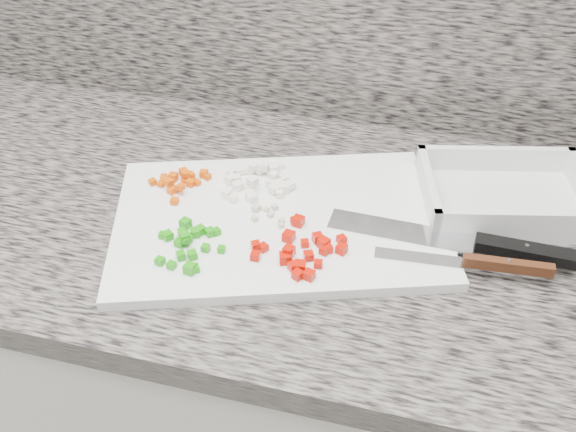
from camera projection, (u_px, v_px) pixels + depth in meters
The scene contains 11 objects.
cabinet at pixel (257, 392), 1.28m from camera, with size 3.92×0.62×0.86m, color silver.
countertop at pixel (249, 215), 1.00m from camera, with size 3.96×0.64×0.04m, color #68625B.
cutting_board at pixel (278, 221), 0.95m from camera, with size 0.48×0.32×0.02m, color white.
carrot_pile at pixel (181, 180), 1.00m from camera, with size 0.09×0.09×0.02m.
onion_pile at pixel (260, 181), 1.00m from camera, with size 0.12×0.12×0.02m.
green_pepper_pile at pixel (188, 242), 0.88m from camera, with size 0.10×0.10×0.02m.
red_pepper_pile at pixel (301, 249), 0.87m from camera, with size 0.13×0.13×0.02m.
garlic_pile at pixel (266, 213), 0.94m from camera, with size 0.06×0.05×0.01m.
chef_knife at pixel (481, 244), 0.88m from camera, with size 0.34×0.05×0.02m.
paring_knife at pixel (485, 264), 0.85m from camera, with size 0.23×0.03×0.02m.
tray at pixel (505, 197), 0.98m from camera, with size 0.28×0.23×0.05m.
Camera 1 is at (0.26, 0.69, 1.50)m, focal length 40.00 mm.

